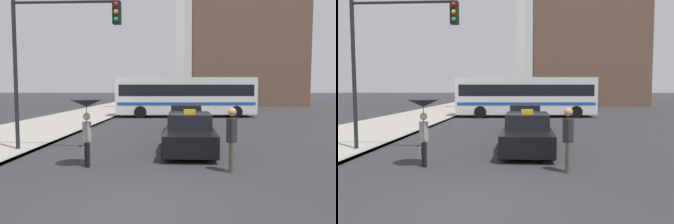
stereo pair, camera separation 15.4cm
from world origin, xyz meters
The scene contains 8 objects.
ground_plane centered at (0.00, 0.00, 0.00)m, with size 300.00×300.00×0.00m, color #2D2D30.
taxi centered at (1.24, 6.00, 0.65)m, with size 1.91×4.57×1.58m.
sedan_red centered at (1.13, 11.47, 0.68)m, with size 1.91×4.06×1.44m.
city_bus centered at (1.11, 20.62, 1.79)m, with size 11.40×3.42×3.22m.
pedestrian_with_umbrella centered at (-1.89, 3.32, 1.64)m, with size 0.99×0.99×2.04m.
pedestrian_man centered at (2.38, 2.90, 1.10)m, with size 0.33×0.47×1.83m.
traffic_light centered at (-3.58, 5.41, 4.02)m, with size 3.98×0.38×5.75m.
monument_cross centered at (0.55, 29.26, 11.47)m, with size 8.89×0.90×20.21m.
Camera 1 is at (1.06, -6.33, 2.39)m, focal length 35.00 mm.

